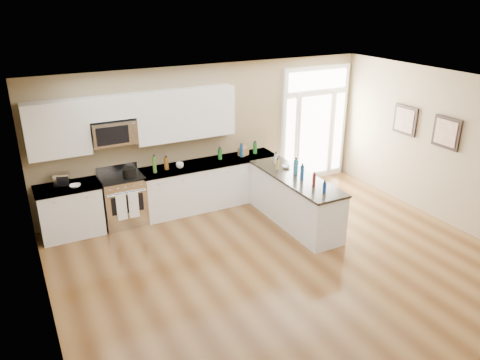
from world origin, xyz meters
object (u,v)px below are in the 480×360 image
object	(u,v)px
peninsula_cabinet	(294,202)
stockpot	(129,172)
kitchen_range	(123,200)
toaster_oven	(62,179)

from	to	relation	value
peninsula_cabinet	stockpot	world-z (taller)	stockpot
kitchen_range	toaster_oven	bearing A→B (deg)	175.30
kitchen_range	stockpot	xyz separation A→B (m)	(0.13, -0.11, 0.56)
toaster_oven	kitchen_range	bearing A→B (deg)	12.71
peninsula_cabinet	kitchen_range	bearing A→B (deg)	153.02
kitchen_range	toaster_oven	distance (m)	1.16
peninsula_cabinet	toaster_oven	xyz separation A→B (m)	(-3.85, 1.53, 0.61)
peninsula_cabinet	kitchen_range	size ratio (longest dim) A/B	2.15
stockpot	toaster_oven	bearing A→B (deg)	170.40
kitchen_range	stockpot	distance (m)	0.59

